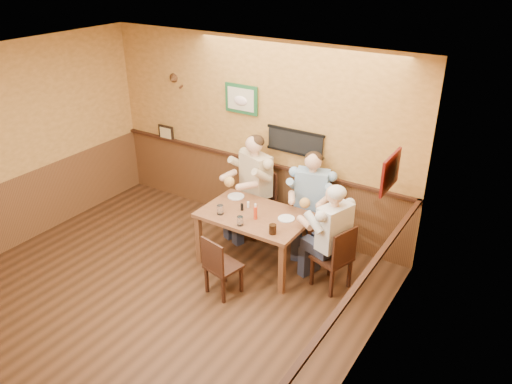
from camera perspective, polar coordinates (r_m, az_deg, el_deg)
room at (r=5.44m, az=-12.26°, el=1.87°), size 5.02×5.03×2.81m
dining_table at (r=6.54m, az=-0.14°, el=-3.20°), size 1.40×0.90×0.75m
chair_back_left at (r=7.34m, az=-0.02°, el=-1.26°), size 0.57×0.57×0.97m
chair_back_right at (r=7.04m, az=6.24°, el=-2.97°), size 0.51×0.51×0.91m
chair_right_end at (r=6.28m, az=8.68°, el=-7.28°), size 0.51×0.51×0.88m
chair_near_side at (r=6.13m, az=-3.74°, el=-8.30°), size 0.44×0.44×0.80m
diner_tan_shirt at (r=7.24m, az=-0.02°, el=0.19°), size 0.81×0.81×1.38m
diner_blue_polo at (r=6.95m, az=6.32°, el=-1.56°), size 0.73×0.73×1.30m
diner_white_elder at (r=6.17m, az=8.80°, el=-5.82°), size 0.73×0.73×1.26m
water_glass_left at (r=6.47m, az=-4.11°, el=-2.03°), size 0.09×0.09×0.13m
water_glass_mid at (r=6.21m, az=-1.83°, el=-3.32°), size 0.11×0.11×0.12m
cola_tumbler at (r=6.04m, az=1.92°, el=-4.27°), size 0.10×0.10×0.12m
hot_sauce_bottle at (r=6.33m, az=-0.06°, el=-2.32°), size 0.05×0.05×0.19m
salt_shaker at (r=6.63m, az=-0.90°, el=-1.45°), size 0.04×0.04×0.08m
pepper_shaker at (r=6.56m, az=-1.61°, el=-1.72°), size 0.04×0.04×0.10m
plate_far_left at (r=6.92m, az=-2.31°, el=-0.51°), size 0.31×0.31×0.02m
plate_far_right at (r=6.38m, az=3.48°, el=-3.04°), size 0.27×0.27×0.01m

